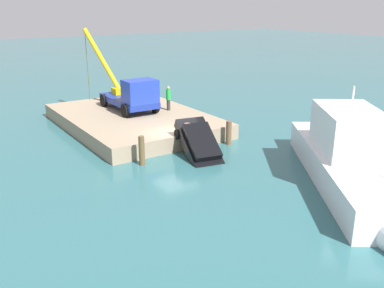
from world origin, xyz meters
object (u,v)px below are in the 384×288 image
Objects in this scene: crane_truck at (132,94)px; dock_worker at (168,98)px; moored_yacht at (360,182)px; salvaged_car at (201,148)px.

crane_truck reaches higher than dock_worker.
salvaged_car is at bearing -159.15° from moored_yacht.
salvaged_car is at bearing 0.26° from crane_truck.
salvaged_car is at bearing -17.06° from dock_worker.
moored_yacht is at bearing 10.55° from crane_truck.
moored_yacht is at bearing 2.86° from dock_worker.
moored_yacht is (18.04, 3.36, -1.58)m from crane_truck.
crane_truck reaches higher than salvaged_car.
crane_truck is 4.35× the size of dock_worker.
salvaged_car is (8.08, -2.48, -1.35)m from dock_worker.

